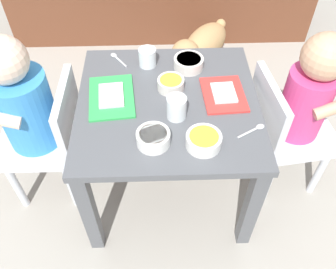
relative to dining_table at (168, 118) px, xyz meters
name	(u,v)px	position (x,y,z in m)	size (l,w,h in m)	color
ground_plane	(168,181)	(0.00, 0.00, -0.38)	(7.00, 7.00, 0.00)	#9E998E
dining_table	(168,118)	(0.00, 0.00, 0.00)	(0.58, 0.57, 0.45)	#515459
seated_child_left	(29,108)	(-0.45, 0.01, 0.05)	(0.28, 0.28, 0.69)	silver
seated_child_right	(303,101)	(0.45, 0.02, 0.05)	(0.31, 0.31, 0.67)	silver
dog	(201,47)	(0.18, 0.64, -0.16)	(0.33, 0.38, 0.32)	tan
food_tray_left	(111,97)	(-0.18, 0.02, 0.08)	(0.16, 0.22, 0.02)	green
food_tray_right	(224,94)	(0.18, 0.02, 0.08)	(0.14, 0.18, 0.02)	red
water_cup_left	(147,58)	(-0.07, 0.19, 0.10)	(0.06, 0.06, 0.06)	white
water_cup_right	(176,109)	(0.02, -0.07, 0.11)	(0.06, 0.06, 0.07)	white
cereal_bowl_left_side	(204,140)	(0.09, -0.18, 0.10)	(0.10, 0.10, 0.04)	white
veggie_bowl_near	(153,138)	(-0.05, -0.17, 0.10)	(0.10, 0.10, 0.04)	white
cereal_bowl_right_side	(189,63)	(0.08, 0.17, 0.10)	(0.10, 0.10, 0.04)	silver
veggie_bowl_far	(171,84)	(0.01, 0.06, 0.10)	(0.09, 0.09, 0.04)	silver
spoon_by_left_tray	(117,58)	(-0.18, 0.23, 0.08)	(0.07, 0.09, 0.01)	silver
spoon_by_right_tray	(254,130)	(0.25, -0.13, 0.08)	(0.09, 0.06, 0.01)	silver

